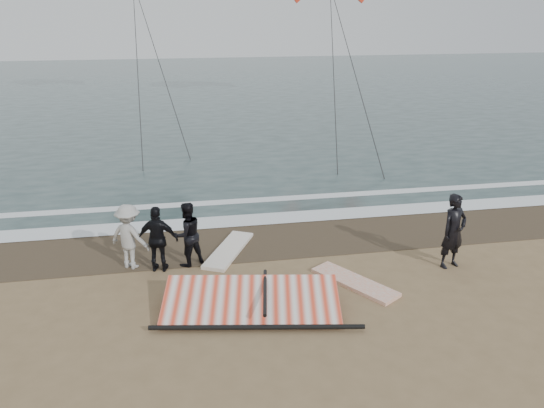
{
  "coord_description": "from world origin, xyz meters",
  "views": [
    {
      "loc": [
        -3.36,
        -8.92,
        6.14
      ],
      "look_at": [
        -1.22,
        3.0,
        1.6
      ],
      "focal_mm": 35.0,
      "sensor_mm": 36.0,
      "label": 1
    }
  ],
  "objects": [
    {
      "name": "board_white",
      "position": [
        0.5,
        1.58,
        0.04
      ],
      "size": [
        1.72,
        2.19,
        0.09
      ],
      "primitive_type": "cube",
      "rotation": [
        0.0,
        0.0,
        0.58
      ],
      "color": "white",
      "rests_on": "ground"
    },
    {
      "name": "trio_cluster",
      "position": [
        -4.08,
        3.29,
        0.83
      ],
      "size": [
        2.52,
        1.16,
        1.67
      ],
      "color": "black",
      "rests_on": "ground"
    },
    {
      "name": "sea",
      "position": [
        0.0,
        33.0,
        0.01
      ],
      "size": [
        120.0,
        54.0,
        0.02
      ],
      "primitive_type": "cube",
      "color": "#233838",
      "rests_on": "ground"
    },
    {
      "name": "wet_sand",
      "position": [
        0.0,
        4.5,
        0.01
      ],
      "size": [
        120.0,
        2.8,
        0.01
      ],
      "primitive_type": "cube",
      "color": "#4C3D2B",
      "rests_on": "ground"
    },
    {
      "name": "sail_rig",
      "position": [
        -2.12,
        0.97,
        0.19
      ],
      "size": [
        4.29,
        2.31,
        0.5
      ],
      "color": "black",
      "rests_on": "ground"
    },
    {
      "name": "board_cream",
      "position": [
        -2.24,
        3.84,
        0.05
      ],
      "size": [
        1.57,
        2.34,
        0.1
      ],
      "primitive_type": "cube",
      "rotation": [
        0.0,
        0.0,
        -0.46
      ],
      "color": "white",
      "rests_on": "ground"
    },
    {
      "name": "foam_far",
      "position": [
        0.0,
        7.6,
        0.03
      ],
      "size": [
        120.0,
        0.45,
        0.01
      ],
      "primitive_type": "cube",
      "color": "white",
      "rests_on": "sea"
    },
    {
      "name": "foam_near",
      "position": [
        0.0,
        5.9,
        0.03
      ],
      "size": [
        120.0,
        0.9,
        0.01
      ],
      "primitive_type": "cube",
      "color": "white",
      "rests_on": "sea"
    },
    {
      "name": "ground",
      "position": [
        0.0,
        0.0,
        0.0
      ],
      "size": [
        120.0,
        120.0,
        0.0
      ],
      "primitive_type": "plane",
      "color": "#8C704C",
      "rests_on": "ground"
    },
    {
      "name": "man_main",
      "position": [
        3.14,
        2.04,
        0.95
      ],
      "size": [
        0.8,
        0.63,
        1.91
      ],
      "primitive_type": "imported",
      "rotation": [
        0.0,
        0.0,
        0.29
      ],
      "color": "black",
      "rests_on": "ground"
    }
  ]
}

